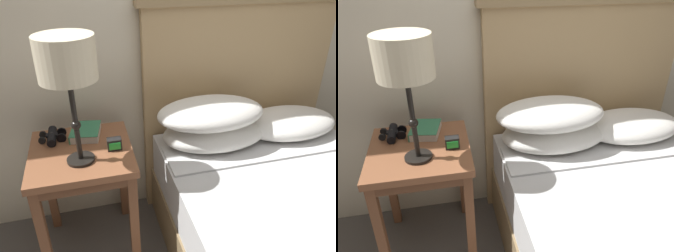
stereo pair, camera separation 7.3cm
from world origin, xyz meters
TOP-DOWN VIEW (x-y plane):
  - wall_back at (0.00, 0.94)m, footprint 8.00×0.06m
  - nightstand at (-0.50, 0.58)m, footprint 0.50×0.51m
  - table_lamp at (-0.50, 0.49)m, footprint 0.24×0.24m
  - book_on_nightstand at (-0.47, 0.73)m, footprint 0.18×0.21m
  - binoculars_pair at (-0.64, 0.72)m, footprint 0.14×0.16m
  - alarm_clock at (-0.34, 0.55)m, footprint 0.07×0.05m

SIDE VIEW (x-z plane):
  - nightstand at x=-0.50m, z-range 0.23..0.89m
  - book_on_nightstand at x=-0.47m, z-range 0.66..0.70m
  - binoculars_pair at x=-0.64m, z-range 0.66..0.71m
  - alarm_clock at x=-0.34m, z-range 0.66..0.72m
  - table_lamp at x=-0.50m, z-range 0.84..1.43m
  - wall_back at x=0.00m, z-range 0.00..2.60m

